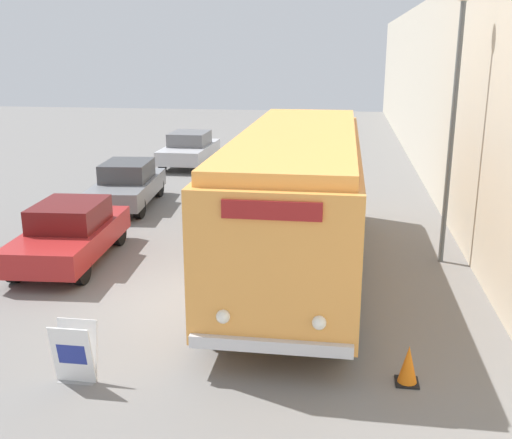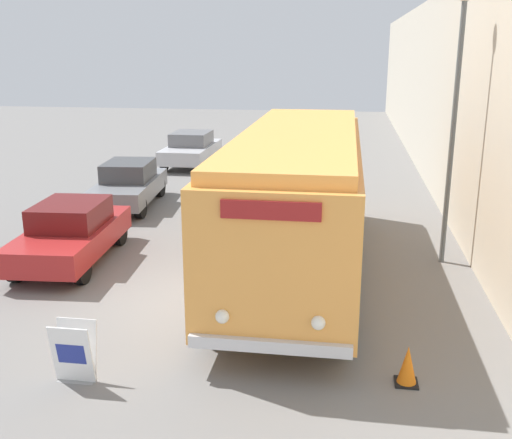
{
  "view_description": "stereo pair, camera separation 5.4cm",
  "coord_description": "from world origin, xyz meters",
  "px_view_note": "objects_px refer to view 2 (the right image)",
  "views": [
    {
      "loc": [
        2.98,
        -11.14,
        5.02
      ],
      "look_at": [
        1.39,
        -0.34,
        1.9
      ],
      "focal_mm": 42.0,
      "sensor_mm": 36.0,
      "label": 1
    },
    {
      "loc": [
        3.04,
        -11.14,
        5.02
      ],
      "look_at": [
        1.39,
        -0.34,
        1.9
      ],
      "focal_mm": 42.0,
      "sensor_mm": 36.0,
      "label": 2
    }
  ],
  "objects_px": {
    "parked_car_mid": "(129,184)",
    "traffic_cone": "(407,365)",
    "streetlamp": "(457,90)",
    "vintage_bus": "(298,192)",
    "parked_car_far": "(191,149)",
    "parked_car_near": "(71,232)",
    "sign_board": "(74,353)"
  },
  "relations": [
    {
      "from": "vintage_bus",
      "to": "parked_car_mid",
      "type": "distance_m",
      "value": 7.92
    },
    {
      "from": "parked_car_mid",
      "to": "traffic_cone",
      "type": "height_order",
      "value": "parked_car_mid"
    },
    {
      "from": "streetlamp",
      "to": "parked_car_near",
      "type": "bearing_deg",
      "value": -171.65
    },
    {
      "from": "streetlamp",
      "to": "parked_car_mid",
      "type": "xyz_separation_m",
      "value": [
        -9.45,
        4.03,
        -3.39
      ]
    },
    {
      "from": "streetlamp",
      "to": "vintage_bus",
      "type": "bearing_deg",
      "value": -163.42
    },
    {
      "from": "sign_board",
      "to": "parked_car_mid",
      "type": "distance_m",
      "value": 10.96
    },
    {
      "from": "vintage_bus",
      "to": "parked_car_near",
      "type": "height_order",
      "value": "vintage_bus"
    },
    {
      "from": "vintage_bus",
      "to": "parked_car_near",
      "type": "bearing_deg",
      "value": -177.04
    },
    {
      "from": "traffic_cone",
      "to": "streetlamp",
      "type": "bearing_deg",
      "value": 77.02
    },
    {
      "from": "vintage_bus",
      "to": "traffic_cone",
      "type": "xyz_separation_m",
      "value": [
        2.12,
        -4.79,
        -1.55
      ]
    },
    {
      "from": "sign_board",
      "to": "streetlamp",
      "type": "distance_m",
      "value": 9.88
    },
    {
      "from": "parked_car_mid",
      "to": "vintage_bus",
      "type": "bearing_deg",
      "value": -45.41
    },
    {
      "from": "sign_board",
      "to": "parked_car_mid",
      "type": "relative_size",
      "value": 0.23
    },
    {
      "from": "sign_board",
      "to": "parked_car_far",
      "type": "distance_m",
      "value": 18.1
    },
    {
      "from": "vintage_bus",
      "to": "streetlamp",
      "type": "height_order",
      "value": "streetlamp"
    },
    {
      "from": "vintage_bus",
      "to": "streetlamp",
      "type": "bearing_deg",
      "value": 16.58
    },
    {
      "from": "sign_board",
      "to": "parked_car_near",
      "type": "distance_m",
      "value": 5.77
    },
    {
      "from": "sign_board",
      "to": "parked_car_near",
      "type": "xyz_separation_m",
      "value": [
        -2.48,
        5.2,
        0.26
      ]
    },
    {
      "from": "parked_car_far",
      "to": "parked_car_near",
      "type": "bearing_deg",
      "value": -88.29
    },
    {
      "from": "vintage_bus",
      "to": "parked_car_near",
      "type": "xyz_separation_m",
      "value": [
        -5.49,
        -0.28,
        -1.13
      ]
    },
    {
      "from": "parked_car_near",
      "to": "parked_car_mid",
      "type": "xyz_separation_m",
      "value": [
        -0.5,
        5.34,
        0.01
      ]
    },
    {
      "from": "parked_car_mid",
      "to": "traffic_cone",
      "type": "xyz_separation_m",
      "value": [
        8.11,
        -9.85,
        -0.43
      ]
    },
    {
      "from": "parked_car_far",
      "to": "sign_board",
      "type": "bearing_deg",
      "value": -80.81
    },
    {
      "from": "streetlamp",
      "to": "parked_car_mid",
      "type": "relative_size",
      "value": 1.47
    },
    {
      "from": "sign_board",
      "to": "parked_car_near",
      "type": "relative_size",
      "value": 0.23
    },
    {
      "from": "streetlamp",
      "to": "traffic_cone",
      "type": "height_order",
      "value": "streetlamp"
    },
    {
      "from": "streetlamp",
      "to": "traffic_cone",
      "type": "relative_size",
      "value": 9.99
    },
    {
      "from": "vintage_bus",
      "to": "parked_car_far",
      "type": "xyz_separation_m",
      "value": [
        -5.79,
        12.4,
        -1.11
      ]
    },
    {
      "from": "traffic_cone",
      "to": "parked_car_far",
      "type": "bearing_deg",
      "value": 114.69
    },
    {
      "from": "vintage_bus",
      "to": "streetlamp",
      "type": "distance_m",
      "value": 4.26
    },
    {
      "from": "vintage_bus",
      "to": "traffic_cone",
      "type": "bearing_deg",
      "value": -66.17
    },
    {
      "from": "parked_car_mid",
      "to": "parked_car_far",
      "type": "height_order",
      "value": "same"
    }
  ]
}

